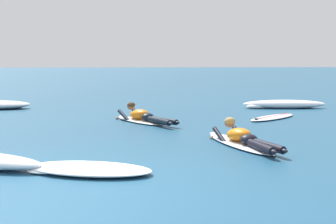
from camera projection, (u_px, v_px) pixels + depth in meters
The scene contains 6 objects.
ground_plane at pixel (118, 107), 15.84m from camera, with size 120.00×120.00×0.00m, color navy.
surfer_near at pixel (242, 139), 8.81m from camera, with size 1.22×2.64×0.53m.
surfer_far at pixel (143, 117), 11.97m from camera, with size 1.73×2.33×0.54m.
drifting_surfboard at pixel (272, 117), 12.74m from camera, with size 1.87×1.81×0.16m.
whitewater_mid_right at pixel (89, 169), 6.77m from camera, with size 2.05×1.31×0.12m.
whitewater_far_band at pixel (284, 104), 15.28m from camera, with size 2.77×0.75×0.28m.
Camera 1 is at (0.75, -5.83, 1.70)m, focal length 49.19 mm.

